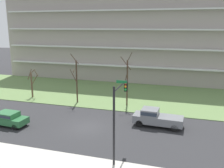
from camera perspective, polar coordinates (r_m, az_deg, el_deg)
name	(u,v)px	position (r m, az deg, el deg)	size (l,w,h in m)	color
ground	(87,127)	(28.05, -5.84, -9.77)	(160.00, 160.00, 0.00)	#2D2D30
sidewalk_curb_near	(49,164)	(21.65, -14.26, -17.36)	(80.00, 4.00, 0.15)	#BCB7AD
grass_lawn_strip	(119,94)	(40.60, 1.66, -2.30)	(80.00, 16.00, 0.08)	#66844C
apartment_building	(137,29)	(52.70, 5.74, 12.42)	(53.37, 12.82, 20.38)	#9E938C
tree_far_left	(32,83)	(40.21, -17.72, 0.28)	(1.72, 1.62, 4.40)	brown
tree_left	(76,80)	(35.69, -8.12, 0.87)	(1.51, 1.16, 7.17)	#423023
tree_center	(127,81)	(34.05, 3.47, 0.72)	(1.49, 1.43, 7.44)	#423023
pickup_gray_near_left	(156,117)	(28.27, 9.96, -7.51)	(5.48, 2.24, 1.95)	slate
sedan_green_center_left	(8,118)	(30.37, -22.62, -7.18)	(4.49, 2.04, 1.57)	#2D6B3D
traffic_signal_mast	(119,108)	(20.29, 1.50, -5.58)	(0.90, 4.24, 6.55)	black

